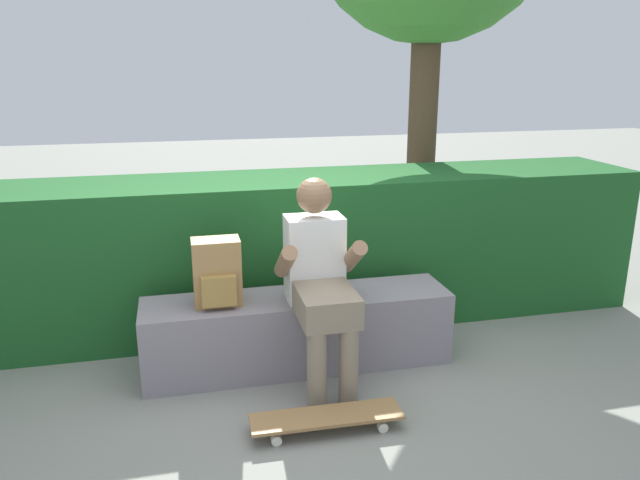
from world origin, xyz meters
TOP-DOWN VIEW (x-y plane):
  - ground_plane at (0.00, 0.00)m, footprint 24.00×24.00m
  - bench_main at (0.00, 0.44)m, footprint 1.91×0.43m
  - person_skater at (0.09, 0.23)m, footprint 0.49×0.62m
  - skateboard_near_person at (0.00, -0.31)m, footprint 0.80×0.22m
  - backpack_on_bench at (-0.49, 0.43)m, footprint 0.28×0.23m
  - hedge_row at (-0.29, 1.18)m, footprint 5.93×0.77m

SIDE VIEW (x-z plane):
  - ground_plane at x=0.00m, z-range 0.00..0.00m
  - skateboard_near_person at x=0.00m, z-range 0.03..0.12m
  - bench_main at x=0.00m, z-range 0.00..0.47m
  - hedge_row at x=-0.29m, z-range 0.00..1.07m
  - backpack_on_bench at x=-0.49m, z-range 0.46..0.86m
  - person_skater at x=0.09m, z-range 0.05..1.27m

